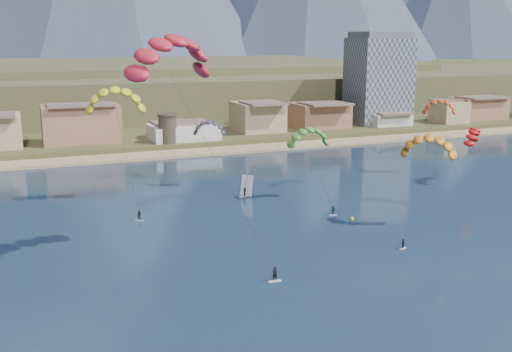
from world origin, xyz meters
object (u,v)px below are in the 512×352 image
Objects in this scene: kitesurfer_red at (170,50)px; apartment_tower at (379,79)px; kitesurfer_orange at (429,142)px; kitesurfer_green at (309,134)px; watchtower at (168,128)px; windsurfer at (246,190)px; buoy at (352,219)px; kitesurfer_yellow at (115,96)px.

apartment_tower is at bearing 45.59° from kitesurfer_red.
apartment_tower reaches higher than kitesurfer_orange.
kitesurfer_red is 2.03× the size of kitesurfer_green.
windsurfer is (2.24, -58.04, -4.98)m from watchtower.
kitesurfer_green is 19.86m from buoy.
kitesurfer_red is at bearing -145.45° from kitesurfer_green.
apartment_tower is 116.64m from kitesurfer_orange.
kitesurfer_yellow reaches higher than kitesurfer_green.
kitesurfer_yellow is at bearing -146.69° from apartment_tower.
windsurfer is (24.69, -4.71, -19.59)m from kitesurfer_yellow.
apartment_tower is 1.87× the size of kitesurfer_green.
kitesurfer_red reaches higher than buoy.
kitesurfer_red is 47.16m from windsurfer.
kitesurfer_green is 23.36× the size of buoy.
kitesurfer_yellow is 34.44× the size of buoy.
kitesurfer_red is at bearing 179.92° from kitesurfer_orange.
kitesurfer_yellow is (-2.44, 34.78, -9.14)m from kitesurfer_red.
watchtower is at bearing 100.96° from kitesurfer_green.
kitesurfer_green is at bearing 34.55° from kitesurfer_red.
kitesurfer_green is (12.70, -65.58, 6.98)m from watchtower.
kitesurfer_red is (-20.01, -88.10, 23.76)m from watchtower.
kitesurfer_red reaches higher than watchtower.
kitesurfer_orange is at bearing -63.82° from kitesurfer_green.
windsurfer is (-10.46, 7.54, -11.96)m from kitesurfer_green.
kitesurfer_yellow is at bearing -112.83° from watchtower.
kitesurfer_green reaches higher than windsurfer.
windsurfer is (22.25, 30.06, -28.73)m from kitesurfer_red.
watchtower is 93.42m from kitesurfer_red.
apartment_tower is 43.62× the size of buoy.
apartment_tower reaches higher than kitesurfer_green.
kitesurfer_green is at bearing -79.04° from watchtower.
watchtower is 0.45× the size of kitesurfer_orange.
kitesurfer_orange is at bearing -54.41° from windsurfer.
kitesurfer_yellow is (-22.45, -53.33, 14.62)m from watchtower.
kitesurfer_orange is 4.40× the size of windsurfer.
apartment_tower is at bearing 49.78° from kitesurfer_green.
apartment_tower reaches higher than watchtower.
apartment_tower is at bearing 55.10° from buoy.
apartment_tower is at bearing 42.81° from windsurfer.
kitesurfer_orange reaches higher than kitesurfer_green.
kitesurfer_green is at bearing -19.23° from kitesurfer_yellow.
apartment_tower reaches higher than kitesurfer_yellow.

